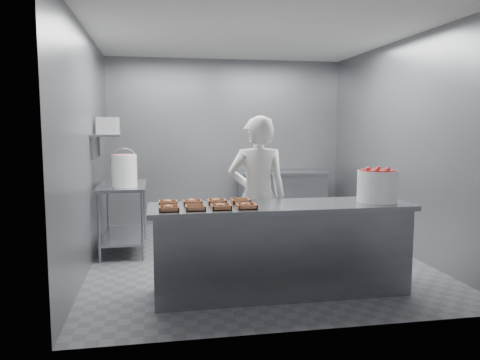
{
  "coord_description": "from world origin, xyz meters",
  "views": [
    {
      "loc": [
        -1.21,
        -5.76,
        1.66
      ],
      "look_at": [
        -0.21,
        -0.2,
        1.02
      ],
      "focal_mm": 35.0,
      "sensor_mm": 36.0,
      "label": 1
    }
  ],
  "objects_px": {
    "tray_5": "(192,202)",
    "tray_6": "(216,201)",
    "back_counter": "(282,198)",
    "glaze_bucket": "(124,170)",
    "tray_2": "(221,207)",
    "tray_3": "(246,206)",
    "tray_4": "(168,203)",
    "tray_0": "(169,208)",
    "appliance": "(108,126)",
    "strawberry_tub": "(377,185)",
    "service_counter": "(281,248)",
    "tray_1": "(195,208)",
    "prep_table": "(124,207)",
    "tray_7": "(240,201)",
    "worker": "(257,197)"
  },
  "relations": [
    {
      "from": "tray_5",
      "to": "tray_6",
      "type": "distance_m",
      "value": 0.24
    },
    {
      "from": "back_counter",
      "to": "glaze_bucket",
      "type": "relative_size",
      "value": 3.04
    },
    {
      "from": "tray_2",
      "to": "tray_3",
      "type": "xyz_separation_m",
      "value": [
        0.24,
        0.0,
        0.0
      ]
    },
    {
      "from": "tray_4",
      "to": "tray_3",
      "type": "bearing_deg",
      "value": -23.68
    },
    {
      "from": "tray_2",
      "to": "tray_4",
      "type": "bearing_deg",
      "value": 146.66
    },
    {
      "from": "back_counter",
      "to": "tray_4",
      "type": "xyz_separation_m",
      "value": [
        -2.0,
        -3.09,
        0.47
      ]
    },
    {
      "from": "tray_4",
      "to": "tray_5",
      "type": "bearing_deg",
      "value": 0.0
    },
    {
      "from": "tray_0",
      "to": "appliance",
      "type": "distance_m",
      "value": 2.38
    },
    {
      "from": "tray_0",
      "to": "appliance",
      "type": "relative_size",
      "value": 0.64
    },
    {
      "from": "tray_4",
      "to": "strawberry_tub",
      "type": "height_order",
      "value": "strawberry_tub"
    },
    {
      "from": "service_counter",
      "to": "strawberry_tub",
      "type": "xyz_separation_m",
      "value": [
        1.0,
        -0.01,
        0.62
      ]
    },
    {
      "from": "strawberry_tub",
      "to": "glaze_bucket",
      "type": "distance_m",
      "value": 3.12
    },
    {
      "from": "tray_2",
      "to": "tray_1",
      "type": "bearing_deg",
      "value": 180.0
    },
    {
      "from": "prep_table",
      "to": "appliance",
      "type": "distance_m",
      "value": 1.1
    },
    {
      "from": "back_counter",
      "to": "tray_4",
      "type": "distance_m",
      "value": 3.71
    },
    {
      "from": "tray_0",
      "to": "tray_7",
      "type": "bearing_deg",
      "value": 23.6
    },
    {
      "from": "prep_table",
      "to": "service_counter",
      "type": "bearing_deg",
      "value": -49.76
    },
    {
      "from": "tray_2",
      "to": "tray_3",
      "type": "bearing_deg",
      "value": 0.0
    },
    {
      "from": "tray_1",
      "to": "tray_5",
      "type": "relative_size",
      "value": 1.0
    },
    {
      "from": "tray_0",
      "to": "tray_3",
      "type": "xyz_separation_m",
      "value": [
        0.72,
        0.0,
        0.0
      ]
    },
    {
      "from": "tray_1",
      "to": "appliance",
      "type": "height_order",
      "value": "appliance"
    },
    {
      "from": "tray_2",
      "to": "back_counter",
      "type": "bearing_deg",
      "value": 65.91
    },
    {
      "from": "tray_2",
      "to": "glaze_bucket",
      "type": "relative_size",
      "value": 0.38
    },
    {
      "from": "service_counter",
      "to": "tray_7",
      "type": "xyz_separation_m",
      "value": [
        -0.38,
        0.16,
        0.47
      ]
    },
    {
      "from": "service_counter",
      "to": "worker",
      "type": "xyz_separation_m",
      "value": [
        -0.11,
        0.6,
        0.44
      ]
    },
    {
      "from": "tray_4",
      "to": "tray_6",
      "type": "height_order",
      "value": "same"
    },
    {
      "from": "tray_5",
      "to": "worker",
      "type": "height_order",
      "value": "worker"
    },
    {
      "from": "service_counter",
      "to": "tray_1",
      "type": "distance_m",
      "value": 0.99
    },
    {
      "from": "tray_5",
      "to": "strawberry_tub",
      "type": "xyz_separation_m",
      "value": [
        1.87,
        -0.17,
        0.15
      ]
    },
    {
      "from": "tray_2",
      "to": "tray_7",
      "type": "relative_size",
      "value": 1.0
    },
    {
      "from": "strawberry_tub",
      "to": "tray_3",
      "type": "bearing_deg",
      "value": -174.08
    },
    {
      "from": "service_counter",
      "to": "tray_7",
      "type": "height_order",
      "value": "tray_7"
    },
    {
      "from": "prep_table",
      "to": "glaze_bucket",
      "type": "height_order",
      "value": "glaze_bucket"
    },
    {
      "from": "tray_1",
      "to": "tray_0",
      "type": "bearing_deg",
      "value": -180.0
    },
    {
      "from": "tray_6",
      "to": "glaze_bucket",
      "type": "xyz_separation_m",
      "value": [
        -0.99,
        1.53,
        0.19
      ]
    },
    {
      "from": "prep_table",
      "to": "strawberry_tub",
      "type": "xyz_separation_m",
      "value": [
        2.65,
        -1.96,
        0.48
      ]
    },
    {
      "from": "prep_table",
      "to": "tray_0",
      "type": "height_order",
      "value": "tray_0"
    },
    {
      "from": "back_counter",
      "to": "tray_7",
      "type": "distance_m",
      "value": 3.38
    },
    {
      "from": "tray_0",
      "to": "tray_4",
      "type": "bearing_deg",
      "value": 90.0
    },
    {
      "from": "worker",
      "to": "tray_4",
      "type": "bearing_deg",
      "value": 27.92
    },
    {
      "from": "service_counter",
      "to": "tray_5",
      "type": "relative_size",
      "value": 13.88
    },
    {
      "from": "back_counter",
      "to": "tray_0",
      "type": "relative_size",
      "value": 8.01
    },
    {
      "from": "service_counter",
      "to": "tray_5",
      "type": "xyz_separation_m",
      "value": [
        -0.86,
        0.16,
        0.47
      ]
    },
    {
      "from": "tray_0",
      "to": "tray_1",
      "type": "bearing_deg",
      "value": 0.0
    },
    {
      "from": "worker",
      "to": "back_counter",
      "type": "bearing_deg",
      "value": -106.89
    },
    {
      "from": "worker",
      "to": "strawberry_tub",
      "type": "height_order",
      "value": "worker"
    },
    {
      "from": "tray_6",
      "to": "tray_3",
      "type": "bearing_deg",
      "value": -52.77
    },
    {
      "from": "appliance",
      "to": "tray_4",
      "type": "bearing_deg",
      "value": -63.82
    },
    {
      "from": "tray_2",
      "to": "tray_5",
      "type": "height_order",
      "value": "same"
    },
    {
      "from": "tray_1",
      "to": "tray_2",
      "type": "bearing_deg",
      "value": -0.0
    }
  ]
}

